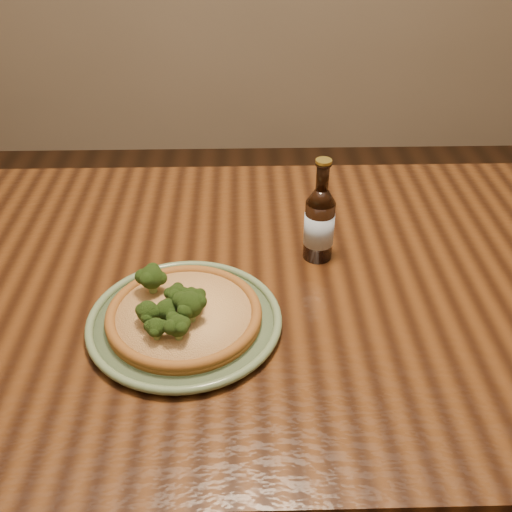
{
  "coord_description": "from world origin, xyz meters",
  "views": [
    {
      "loc": [
        0.04,
        -0.75,
        1.41
      ],
      "look_at": [
        0.06,
        0.08,
        0.82
      ],
      "focal_mm": 42.0,
      "sensor_mm": 36.0,
      "label": 1
    }
  ],
  "objects_px": {
    "table": "(224,319)",
    "beer_bottle": "(319,223)",
    "plate": "(185,321)",
    "pizza": "(182,313)"
  },
  "relations": [
    {
      "from": "pizza",
      "to": "beer_bottle",
      "type": "bearing_deg",
      "value": 38.68
    },
    {
      "from": "plate",
      "to": "pizza",
      "type": "xyz_separation_m",
      "value": [
        -0.0,
        -0.0,
        0.02
      ]
    },
    {
      "from": "pizza",
      "to": "beer_bottle",
      "type": "xyz_separation_m",
      "value": [
        0.24,
        0.19,
        0.05
      ]
    },
    {
      "from": "table",
      "to": "pizza",
      "type": "relative_size",
      "value": 6.35
    },
    {
      "from": "plate",
      "to": "pizza",
      "type": "bearing_deg",
      "value": -156.78
    },
    {
      "from": "pizza",
      "to": "table",
      "type": "bearing_deg",
      "value": 63.34
    },
    {
      "from": "table",
      "to": "beer_bottle",
      "type": "height_order",
      "value": "beer_bottle"
    },
    {
      "from": "pizza",
      "to": "beer_bottle",
      "type": "distance_m",
      "value": 0.31
    },
    {
      "from": "table",
      "to": "beer_bottle",
      "type": "distance_m",
      "value": 0.26
    },
    {
      "from": "plate",
      "to": "beer_bottle",
      "type": "distance_m",
      "value": 0.31
    }
  ]
}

